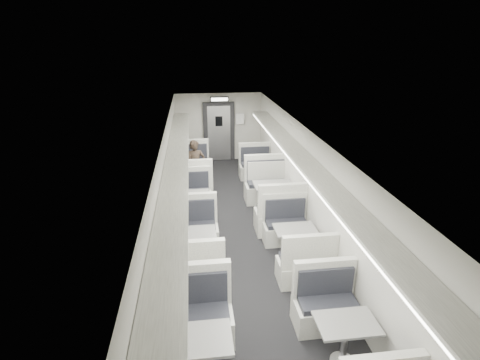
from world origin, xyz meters
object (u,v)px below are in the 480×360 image
object	(u,v)px
booth_left_c	(194,249)
vestibule_door	(219,132)
booth_right_c	(294,244)
booth_right_d	(344,342)
booth_left_b	(193,206)
exit_sign	(219,99)
booth_right_a	(260,175)
passenger	(196,166)
booth_left_a	(192,175)
booth_right_b	(273,199)

from	to	relation	value
booth_left_c	vestibule_door	xyz separation A→B (m)	(1.00, 6.65, 0.66)
booth_right_c	booth_right_d	size ratio (longest dim) A/B	1.01
booth_left_b	booth_left_c	distance (m)	2.03
exit_sign	booth_right_d	bearing A→B (deg)	-83.49
booth_right_d	vestibule_door	xyz separation A→B (m)	(-1.00, 9.26, 0.68)
booth_right_a	vestibule_door	distance (m)	2.94
booth_right_c	passenger	distance (m)	4.31
booth_right_a	booth_right_c	distance (m)	3.98
booth_right_a	passenger	size ratio (longest dim) A/B	1.36
booth_left_a	exit_sign	bearing A→B (deg)	63.98
booth_left_b	passenger	world-z (taller)	passenger
booth_left_b	booth_right_b	size ratio (longest dim) A/B	0.84
booth_right_d	passenger	distance (m)	6.73
booth_right_a	passenger	world-z (taller)	passenger
booth_right_c	exit_sign	size ratio (longest dim) A/B	3.23
booth_right_c	passenger	world-z (taller)	passenger
booth_left_c	booth_right_d	world-z (taller)	booth_left_c
booth_left_b	vestibule_door	xyz separation A→B (m)	(1.00, 4.63, 0.68)
passenger	vestibule_door	xyz separation A→B (m)	(0.88, 2.81, 0.28)
booth_left_a	exit_sign	world-z (taller)	exit_sign
booth_left_c	booth_right_b	xyz separation A→B (m)	(2.00, 2.05, 0.04)
booth_right_c	passenger	bearing A→B (deg)	116.00
booth_left_c	passenger	xyz separation A→B (m)	(0.12, 3.85, 0.38)
booth_right_b	vestibule_door	size ratio (longest dim) A/B	1.12
booth_left_c	exit_sign	bearing A→B (deg)	80.79
booth_right_a	exit_sign	xyz separation A→B (m)	(-1.00, 2.19, 1.91)
booth_left_a	booth_left_b	bearing A→B (deg)	-90.00
booth_right_b	passenger	xyz separation A→B (m)	(-1.88, 1.79, 0.34)
booth_right_b	booth_right_c	xyz separation A→B (m)	(0.00, -2.06, -0.06)
passenger	exit_sign	world-z (taller)	exit_sign
booth_left_b	booth_left_c	xyz separation A→B (m)	(0.00, -2.03, 0.03)
booth_left_b	booth_left_c	bearing A→B (deg)	-90.00
booth_left_b	vestibule_door	size ratio (longest dim) A/B	0.95
passenger	exit_sign	xyz separation A→B (m)	(0.88, 2.32, 1.52)
booth_right_a	booth_right_b	size ratio (longest dim) A/B	0.87
booth_right_b	booth_right_c	size ratio (longest dim) A/B	1.17
booth_right_c	passenger	xyz separation A→B (m)	(-1.88, 3.86, 0.40)
booth_left_c	exit_sign	size ratio (longest dim) A/B	3.43
booth_right_a	booth_right_c	bearing A→B (deg)	-90.00
booth_right_d	passenger	world-z (taller)	passenger
booth_right_b	passenger	world-z (taller)	passenger
booth_left_c	booth_right_c	xyz separation A→B (m)	(2.00, -0.01, -0.02)
booth_left_b	booth_right_b	bearing A→B (deg)	0.72
booth_right_d	passenger	bearing A→B (deg)	106.26
booth_left_a	booth_right_d	distance (m)	7.01
booth_left_a	booth_right_d	size ratio (longest dim) A/B	1.13
booth_left_b	exit_sign	size ratio (longest dim) A/B	3.20
booth_left_c	booth_right_a	world-z (taller)	booth_left_c
booth_right_b	booth_right_d	world-z (taller)	booth_right_b
booth_left_b	booth_right_d	distance (m)	5.04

